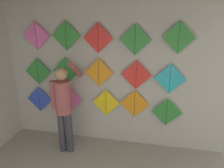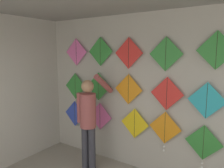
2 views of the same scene
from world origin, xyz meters
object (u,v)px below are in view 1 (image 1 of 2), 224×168
(kite_4, at_px, (167,113))
(kite_12, at_px, (98,38))
(kite_3, at_px, (134,105))
(kite_5, at_px, (38,72))
(kite_0, at_px, (39,99))
(kite_6, at_px, (66,71))
(shopkeeper, at_px, (64,103))
(kite_10, at_px, (36,36))
(kite_14, at_px, (179,37))
(kite_9, at_px, (170,79))
(kite_11, at_px, (66,36))
(kite_8, at_px, (136,75))
(kite_1, at_px, (69,99))
(kite_13, at_px, (135,40))
(kite_2, at_px, (106,103))
(kite_7, at_px, (99,72))

(kite_4, bearing_deg, kite_12, 179.97)
(kite_3, xyz_separation_m, kite_5, (-1.98, 0.00, 0.55))
(kite_0, distance_m, kite_4, 2.63)
(kite_6, bearing_deg, shopkeeper, -74.36)
(kite_10, bearing_deg, kite_14, 0.00)
(kite_10, xyz_separation_m, kite_14, (2.64, 0.00, 0.03))
(kite_5, relative_size, kite_9, 1.00)
(kite_9, relative_size, kite_11, 1.00)
(shopkeeper, height_order, kite_14, kite_14)
(kite_4, relative_size, kite_8, 1.25)
(kite_4, relative_size, kite_14, 1.25)
(kite_3, bearing_deg, kite_1, 179.97)
(kite_11, bearing_deg, kite_4, -0.02)
(kite_4, xyz_separation_m, kite_9, (0.01, 0.00, 0.68))
(kite_6, height_order, kite_13, kite_13)
(kite_2, bearing_deg, kite_7, 180.00)
(kite_3, bearing_deg, kite_5, 179.98)
(kite_0, height_order, kite_8, kite_8)
(kite_14, bearing_deg, kite_3, -179.94)
(kite_2, distance_m, kite_9, 1.31)
(kite_2, relative_size, kite_13, 1.00)
(kite_11, relative_size, kite_12, 1.00)
(kite_7, height_order, kite_9, kite_7)
(kite_2, xyz_separation_m, kite_11, (-0.75, 0.00, 1.29))
(kite_8, bearing_deg, kite_11, 180.00)
(kite_7, xyz_separation_m, kite_12, (-0.00, 0.00, 0.65))
(kite_2, xyz_separation_m, kite_14, (1.27, 0.00, 1.30))
(kite_2, bearing_deg, kite_4, -0.03)
(kite_7, distance_m, kite_13, 0.92)
(kite_6, xyz_separation_m, kite_8, (1.38, 0.00, 0.01))
(kite_14, bearing_deg, kite_1, 180.00)
(kite_13, bearing_deg, kite_3, -1.29)
(kite_0, bearing_deg, shopkeeper, -31.65)
(kite_3, relative_size, kite_12, 1.25)
(kite_7, height_order, kite_12, kite_12)
(kite_0, xyz_separation_m, kite_3, (2.02, -0.00, 0.06))
(kite_10, bearing_deg, kite_7, 0.00)
(kite_4, xyz_separation_m, kite_6, (-1.98, 0.00, 0.71))
(kite_8, bearing_deg, kite_4, -0.07)
(kite_2, bearing_deg, kite_5, 180.00)
(kite_5, distance_m, kite_11, 0.99)
(kite_6, bearing_deg, kite_0, 180.00)
(kite_12, bearing_deg, kite_1, 180.00)
(kite_6, relative_size, kite_13, 1.00)
(kite_3, bearing_deg, kite_7, 179.94)
(kite_4, height_order, kite_8, kite_8)
(kite_4, xyz_separation_m, kite_13, (-0.64, 0.00, 1.36))
(kite_11, bearing_deg, kite_3, -0.03)
(kite_13, bearing_deg, kite_10, 180.00)
(kite_3, height_order, kite_5, kite_5)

